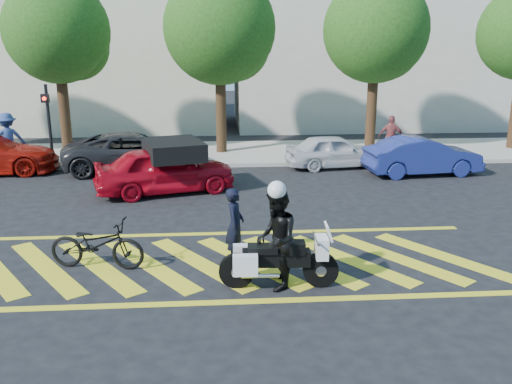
{
  "coord_description": "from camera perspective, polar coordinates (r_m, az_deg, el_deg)",
  "views": [
    {
      "loc": [
        -0.18,
        -11.09,
        4.65
      ],
      "look_at": [
        0.77,
        2.0,
        1.05
      ],
      "focal_mm": 38.0,
      "sensor_mm": 36.0,
      "label": 1
    }
  ],
  "objects": [
    {
      "name": "tree_left",
      "position": [
        23.97,
        -19.84,
        15.31
      ],
      "size": [
        4.2,
        4.2,
        7.26
      ],
      "color": "black",
      "rests_on": "ground"
    },
    {
      "name": "pedestrian_left",
      "position": [
        22.82,
        -24.65,
        5.11
      ],
      "size": [
        1.47,
        1.22,
        1.98
      ],
      "primitive_type": "imported",
      "rotation": [
        0.0,
        0.0,
        3.6
      ],
      "color": "navy",
      "rests_on": "sidewalk"
    },
    {
      "name": "pedestrian_right",
      "position": [
        22.58,
        14.05,
        5.63
      ],
      "size": [
        1.1,
        0.78,
        1.73
      ],
      "primitive_type": "imported",
      "rotation": [
        0.0,
        0.0,
        2.74
      ],
      "color": "#974445",
      "rests_on": "sidewalk"
    },
    {
      "name": "bicycle",
      "position": [
        12.04,
        -16.4,
        -5.29
      ],
      "size": [
        2.14,
        1.06,
        1.07
      ],
      "primitive_type": "imported",
      "rotation": [
        0.0,
        0.0,
        1.39
      ],
      "color": "black",
      "rests_on": "ground"
    },
    {
      "name": "parked_right",
      "position": [
        20.69,
        17.12,
        3.63
      ],
      "size": [
        4.31,
        1.86,
        1.38
      ],
      "primitive_type": "imported",
      "rotation": [
        0.0,
        0.0,
        1.67
      ],
      "color": "navy",
      "rests_on": "ground"
    },
    {
      "name": "police_motorcycle",
      "position": [
        10.67,
        2.22,
        -7.18
      ],
      "size": [
        2.36,
        0.76,
        1.04
      ],
      "rotation": [
        0.0,
        0.0,
        -0.05
      ],
      "color": "black",
      "rests_on": "ground"
    },
    {
      "name": "tree_center",
      "position": [
        23.16,
        -3.52,
        16.43
      ],
      "size": [
        4.6,
        4.6,
        7.56
      ],
      "color": "black",
      "rests_on": "ground"
    },
    {
      "name": "building_left",
      "position": [
        33.03,
        -18.5,
        15.21
      ],
      "size": [
        16.0,
        8.0,
        10.0
      ],
      "primitive_type": "cube",
      "color": "beige",
      "rests_on": "ground"
    },
    {
      "name": "signal_pole",
      "position": [
        21.93,
        -21.02,
        7.19
      ],
      "size": [
        0.28,
        0.43,
        3.2
      ],
      "color": "black",
      "rests_on": "ground"
    },
    {
      "name": "building_right",
      "position": [
        33.38,
        12.34,
        16.48
      ],
      "size": [
        16.0,
        8.0,
        11.0
      ],
      "primitive_type": "cube",
      "color": "beige",
      "rests_on": "ground"
    },
    {
      "name": "officer_moto",
      "position": [
        10.51,
        2.16,
        -5.01
      ],
      "size": [
        0.8,
        1.0,
        1.99
      ],
      "primitive_type": "imported",
      "rotation": [
        0.0,
        0.0,
        -1.62
      ],
      "color": "black",
      "rests_on": "ground"
    },
    {
      "name": "ground",
      "position": [
        12.02,
        -2.98,
        -7.43
      ],
      "size": [
        90.0,
        90.0,
        0.0
      ],
      "primitive_type": "plane",
      "color": "black",
      "rests_on": "ground"
    },
    {
      "name": "parked_mid_right",
      "position": [
        21.16,
        8.27,
        4.28
      ],
      "size": [
        3.94,
        2.01,
        1.29
      ],
      "primitive_type": "imported",
      "rotation": [
        0.0,
        0.0,
        1.7
      ],
      "color": "silver",
      "rests_on": "ground"
    },
    {
      "name": "parked_mid_left",
      "position": [
        20.9,
        -12.67,
        4.14
      ],
      "size": [
        5.44,
        2.99,
        1.44
      ],
      "primitive_type": "imported",
      "rotation": [
        0.0,
        0.0,
        1.69
      ],
      "color": "black",
      "rests_on": "ground"
    },
    {
      "name": "sidewalk",
      "position": [
        23.54,
        -3.63,
        4.11
      ],
      "size": [
        60.0,
        5.0,
        0.15
      ],
      "primitive_type": "cube",
      "color": "#9E998E",
      "rests_on": "ground"
    },
    {
      "name": "tree_right",
      "position": [
        24.13,
        12.75,
        15.93
      ],
      "size": [
        4.4,
        4.4,
        7.41
      ],
      "color": "black",
      "rests_on": "ground"
    },
    {
      "name": "red_convertible",
      "position": [
        17.58,
        -9.56,
        2.33
      ],
      "size": [
        4.74,
        2.96,
        1.51
      ],
      "primitive_type": "imported",
      "rotation": [
        0.0,
        0.0,
        1.86
      ],
      "color": "#A90717",
      "rests_on": "ground"
    },
    {
      "name": "officer_bike",
      "position": [
        11.84,
        -2.23,
        -3.49
      ],
      "size": [
        0.49,
        0.66,
        1.66
      ],
      "primitive_type": "imported",
      "rotation": [
        0.0,
        0.0,
        1.4
      ],
      "color": "black",
      "rests_on": "ground"
    },
    {
      "name": "crosswalk",
      "position": [
        12.02,
        -3.17,
        -7.41
      ],
      "size": [
        12.33,
        4.0,
        0.01
      ],
      "color": "yellow",
      "rests_on": "ground"
    }
  ]
}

